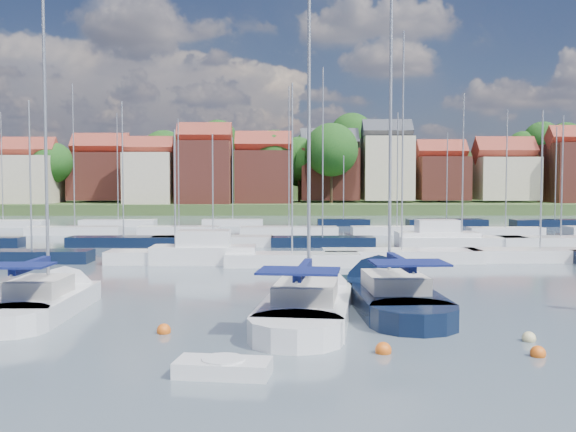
{
  "coord_description": "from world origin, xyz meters",
  "views": [
    {
      "loc": [
        -0.19,
        -23.21,
        5.47
      ],
      "look_at": [
        0.3,
        14.0,
        3.52
      ],
      "focal_mm": 40.0,
      "sensor_mm": 36.0,
      "label": 1
    }
  ],
  "objects": [
    {
      "name": "sailboat_navy",
      "position": [
        4.69,
        6.41,
        0.35
      ],
      "size": [
        3.82,
        12.98,
        17.77
      ],
      "rotation": [
        0.0,
        0.0,
        1.6
      ],
      "color": "black",
      "rests_on": "ground"
    },
    {
      "name": "buoy_c",
      "position": [
        -4.4,
        -0.16,
        0.0
      ],
      "size": [
        0.51,
        0.51,
        0.51
      ],
      "primitive_type": "sphere",
      "color": "#D85914",
      "rests_on": "ground"
    },
    {
      "name": "far_shore_town",
      "position": [
        2.23,
        132.67,
        4.61
      ],
      "size": [
        212.46,
        90.0,
        22.27
      ],
      "color": "#40582C",
      "rests_on": "ground"
    },
    {
      "name": "sailboat_left",
      "position": [
        -10.03,
        4.68,
        0.36
      ],
      "size": [
        2.86,
        10.63,
        14.47
      ],
      "rotation": [
        0.0,
        0.0,
        1.57
      ],
      "color": "silver",
      "rests_on": "ground"
    },
    {
      "name": "buoy_d",
      "position": [
        3.13,
        -2.98,
        0.0
      ],
      "size": [
        0.53,
        0.53,
        0.53
      ],
      "primitive_type": "sphere",
      "color": "#D85914",
      "rests_on": "ground"
    },
    {
      "name": "buoy_f",
      "position": [
        8.41,
        -1.49,
        0.0
      ],
      "size": [
        0.47,
        0.47,
        0.47
      ],
      "primitive_type": "sphere",
      "color": "beige",
      "rests_on": "ground"
    },
    {
      "name": "ground",
      "position": [
        0.0,
        40.0,
        0.0
      ],
      "size": [
        260.0,
        260.0,
        0.0
      ],
      "primitive_type": "plane",
      "color": "#475560",
      "rests_on": "ground"
    },
    {
      "name": "buoy_g",
      "position": [
        7.94,
        -3.42,
        0.0
      ],
      "size": [
        0.49,
        0.49,
        0.49
      ],
      "primitive_type": "sphere",
      "color": "#D85914",
      "rests_on": "ground"
    },
    {
      "name": "tender",
      "position": [
        -1.8,
        -5.29,
        0.22
      ],
      "size": [
        2.84,
        1.63,
        0.58
      ],
      "rotation": [
        0.0,
        0.0,
        -0.15
      ],
      "color": "silver",
      "rests_on": "ground"
    },
    {
      "name": "sailboat_centre",
      "position": [
        1.16,
        4.01,
        0.35
      ],
      "size": [
        5.1,
        13.0,
        17.13
      ],
      "rotation": [
        0.0,
        0.0,
        1.43
      ],
      "color": "silver",
      "rests_on": "ground"
    },
    {
      "name": "buoy_e",
      "position": [
        1.87,
        7.12,
        0.0
      ],
      "size": [
        0.55,
        0.55,
        0.55
      ],
      "primitive_type": "sphere",
      "color": "#D85914",
      "rests_on": "ground"
    },
    {
      "name": "marina_field",
      "position": [
        1.91,
        35.15,
        0.43
      ],
      "size": [
        79.62,
        41.41,
        15.93
      ],
      "color": "silver",
      "rests_on": "ground"
    }
  ]
}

